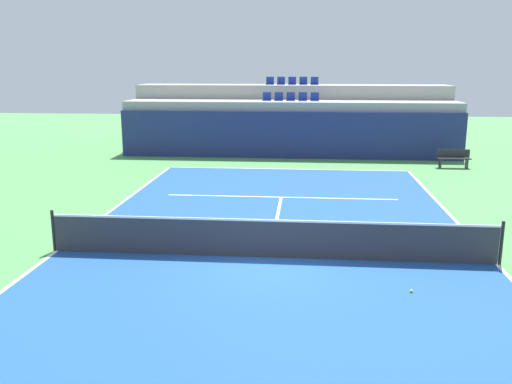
% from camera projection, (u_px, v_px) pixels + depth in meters
% --- Properties ---
extents(ground_plane, '(80.00, 80.00, 0.00)m').
position_uv_depth(ground_plane, '(269.00, 258.00, 13.63)').
color(ground_plane, '#4C8C4C').
extents(court_surface, '(11.00, 24.00, 0.01)m').
position_uv_depth(court_surface, '(269.00, 258.00, 13.63)').
color(court_surface, '#1E4C99').
rests_on(court_surface, ground_plane).
extents(baseline_far, '(11.00, 0.10, 0.00)m').
position_uv_depth(baseline_far, '(287.00, 169.00, 25.22)').
color(baseline_far, white).
rests_on(baseline_far, court_surface).
extents(sideline_left, '(0.10, 24.00, 0.00)m').
position_uv_depth(sideline_left, '(57.00, 251.00, 14.11)').
color(sideline_left, white).
rests_on(sideline_left, court_surface).
extents(sideline_right, '(0.10, 24.00, 0.00)m').
position_uv_depth(sideline_right, '(497.00, 264.00, 13.14)').
color(sideline_right, white).
rests_on(sideline_right, court_surface).
extents(service_line_far, '(8.26, 0.10, 0.00)m').
position_uv_depth(service_line_far, '(281.00, 197.00, 19.84)').
color(service_line_far, white).
rests_on(service_line_far, court_surface).
extents(centre_service_line, '(0.10, 6.40, 0.00)m').
position_uv_depth(centre_service_line, '(276.00, 222.00, 16.73)').
color(centre_service_line, white).
rests_on(centre_service_line, court_surface).
extents(back_wall, '(17.40, 0.30, 2.37)m').
position_uv_depth(back_wall, '(289.00, 135.00, 28.00)').
color(back_wall, navy).
rests_on(back_wall, ground_plane).
extents(stands_tier_lower, '(17.40, 2.40, 2.82)m').
position_uv_depth(stands_tier_lower, '(290.00, 128.00, 29.26)').
color(stands_tier_lower, '#9E9E99').
rests_on(stands_tier_lower, ground_plane).
extents(stands_tier_upper, '(17.40, 2.40, 3.57)m').
position_uv_depth(stands_tier_upper, '(292.00, 117.00, 31.51)').
color(stands_tier_upper, '#9E9E99').
rests_on(stands_tier_upper, ground_plane).
extents(seating_row_lower, '(2.96, 0.44, 0.44)m').
position_uv_depth(seating_row_lower, '(291.00, 98.00, 29.01)').
color(seating_row_lower, navy).
rests_on(seating_row_lower, stands_tier_lower).
extents(seating_row_upper, '(2.96, 0.44, 0.44)m').
position_uv_depth(seating_row_upper, '(292.00, 82.00, 31.17)').
color(seating_row_upper, navy).
rests_on(seating_row_upper, stands_tier_upper).
extents(tennis_net, '(11.08, 0.08, 1.07)m').
position_uv_depth(tennis_net, '(269.00, 238.00, 13.51)').
color(tennis_net, black).
rests_on(tennis_net, court_surface).
extents(player_bench, '(1.50, 0.40, 0.85)m').
position_uv_depth(player_bench, '(453.00, 157.00, 25.49)').
color(player_bench, '#232328').
rests_on(player_bench, ground_plane).
extents(tennis_ball_1, '(0.07, 0.07, 0.07)m').
position_uv_depth(tennis_ball_1, '(411.00, 291.00, 11.51)').
color(tennis_ball_1, '#CCE033').
rests_on(tennis_ball_1, court_surface).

